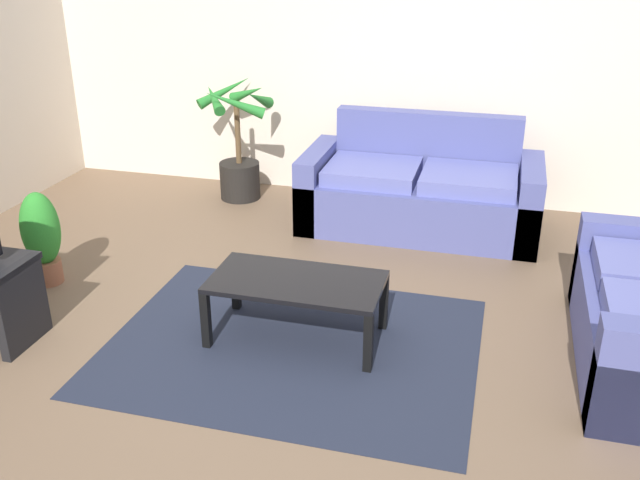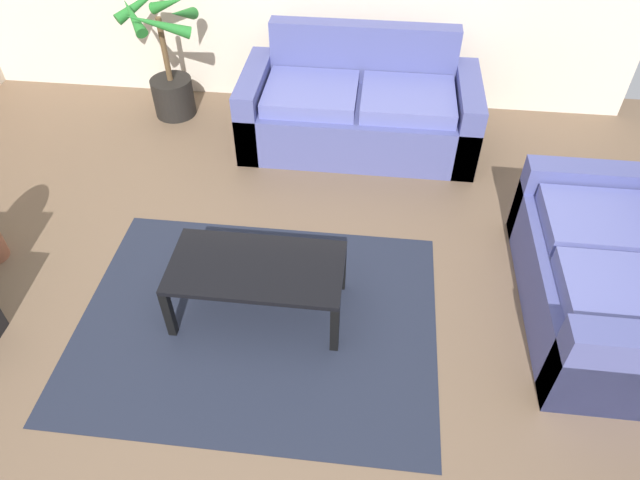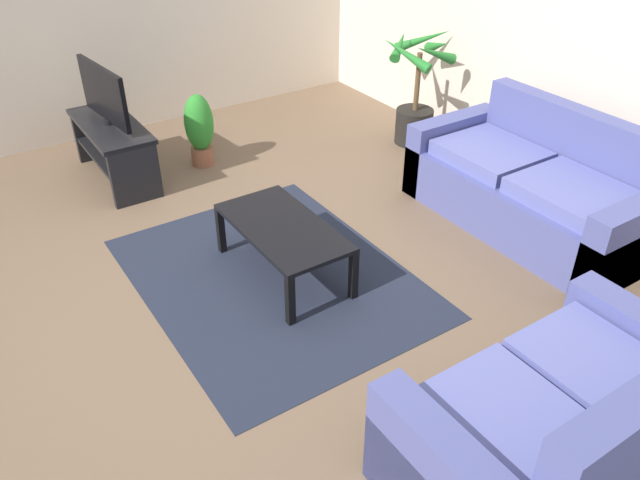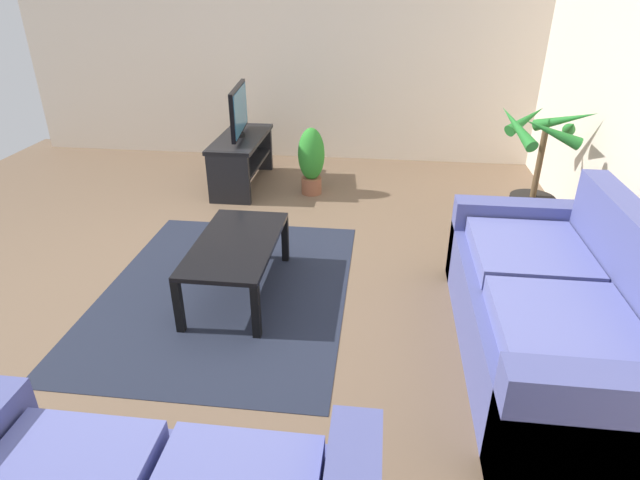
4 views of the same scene
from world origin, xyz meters
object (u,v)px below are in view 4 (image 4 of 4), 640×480
object	(u,v)px
tv_stand	(242,154)
tv	(239,110)
couch_main	(554,315)
coffee_table	(236,248)
potted_palm	(534,186)
potted_plant_small	(311,159)

from	to	relation	value
tv_stand	tv	xyz separation A→B (m)	(-0.00, 0.00, 0.45)
couch_main	tv	world-z (taller)	tv
tv	coffee_table	world-z (taller)	tv
potted_palm	coffee_table	bearing A→B (deg)	-61.21
coffee_table	tv_stand	bearing A→B (deg)	-166.47
potted_palm	tv_stand	bearing A→B (deg)	-107.45
potted_plant_small	potted_palm	bearing A→B (deg)	70.33
couch_main	tv	xyz separation A→B (m)	(-2.56, -2.45, 0.49)
coffee_table	potted_palm	bearing A→B (deg)	118.79
couch_main	coffee_table	xyz separation A→B (m)	(-0.48, -1.96, 0.05)
tv_stand	potted_plant_small	distance (m)	0.77
coffee_table	potted_plant_small	bearing A→B (deg)	172.52
couch_main	potted_palm	xyz separation A→B (m)	(-1.70, 0.26, 0.13)
tv	potted_palm	bearing A→B (deg)	72.53
tv_stand	potted_palm	bearing A→B (deg)	72.55
potted_palm	potted_plant_small	distance (m)	2.09
potted_palm	potted_plant_small	bearing A→B (deg)	-109.67
tv	tv_stand	bearing A→B (deg)	-83.81
couch_main	potted_palm	size ratio (longest dim) A/B	1.76
couch_main	tv_stand	xyz separation A→B (m)	(-2.56, -2.46, 0.04)
tv_stand	potted_plant_small	world-z (taller)	potted_plant_small
couch_main	tv	size ratio (longest dim) A/B	2.32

